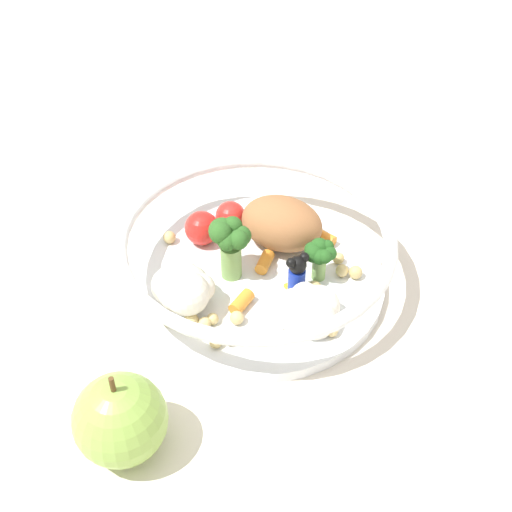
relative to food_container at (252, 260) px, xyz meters
The scene contains 3 objects.
ground_plane 0.03m from the food_container, 150.11° to the right, with size 2.40×2.40×0.00m, color silver.
food_container is the anchor object (origin of this frame).
loose_apple 0.18m from the food_container, 42.17° to the left, with size 0.06×0.06×0.08m.
Camera 1 is at (0.15, 0.41, 0.42)m, focal length 47.46 mm.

